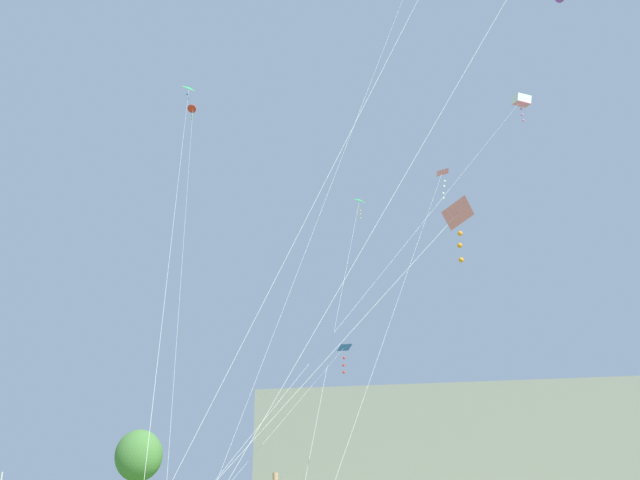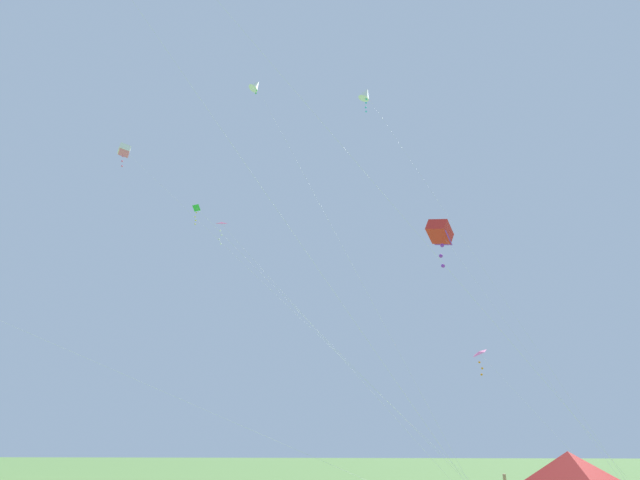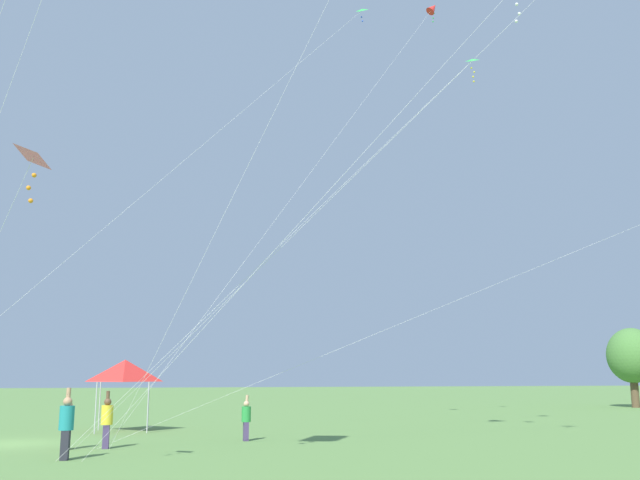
% 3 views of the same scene
% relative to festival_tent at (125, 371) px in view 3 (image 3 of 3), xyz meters
% --- Properties ---
extents(ground_plane, '(220.00, 220.00, 0.00)m').
position_rel_festival_tent_xyz_m(ground_plane, '(5.00, -3.92, -2.67)').
color(ground_plane, '#5B8442').
extents(tree_far_left, '(3.99, 3.59, 6.02)m').
position_rel_festival_tent_xyz_m(tree_far_left, '(-14.86, 37.04, 1.22)').
color(tree_far_left, brown).
rests_on(tree_far_left, ground).
extents(festival_tent, '(2.43, 2.43, 3.16)m').
position_rel_festival_tent_xyz_m(festival_tent, '(0.00, 0.00, 0.00)').
color(festival_tent, '#B7B7BC').
rests_on(festival_tent, ground).
extents(person_green_shirt, '(0.35, 0.35, 1.73)m').
position_rel_festival_tent_xyz_m(person_green_shirt, '(5.71, 4.84, -1.83)').
color(person_green_shirt, '#473860').
rests_on(person_green_shirt, ground).
extents(person_yellow_shirt, '(0.40, 0.40, 1.95)m').
position_rel_festival_tent_xyz_m(person_yellow_shirt, '(7.49, -0.22, -1.72)').
color(person_yellow_shirt, '#473860').
rests_on(person_yellow_shirt, ground).
extents(person_red_shirt, '(0.38, 0.38, 1.85)m').
position_rel_festival_tent_xyz_m(person_red_shirt, '(7.49, -1.49, -1.77)').
color(person_red_shirt, '#282833').
rests_on(person_red_shirt, ground).
extents(person_teal_shirt, '(0.44, 0.44, 2.12)m').
position_rel_festival_tent_xyz_m(person_teal_shirt, '(10.67, -1.19, -1.64)').
color(person_teal_shirt, '#282833').
rests_on(person_teal_shirt, ground).
extents(kite_green_delta_1, '(1.69, 14.70, 14.85)m').
position_rel_festival_tent_xyz_m(kite_green_delta_1, '(9.70, 12.36, 11.29)').
color(kite_green_delta_1, silver).
rests_on(kite_green_delta_1, ground).
extents(kite_green_delta_3, '(9.76, 18.95, 21.24)m').
position_rel_festival_tent_xyz_m(kite_green_delta_3, '(1.64, 10.22, 17.47)').
color(kite_green_delta_3, silver).
rests_on(kite_green_delta_3, ground).
extents(kite_red_diamond_6, '(8.62, 16.52, 23.33)m').
position_rel_festival_tent_xyz_m(kite_red_diamond_6, '(-0.92, 15.73, 20.08)').
color(kite_red_diamond_6, silver).
rests_on(kite_red_diamond_6, ground).
extents(kite_pink_delta_7, '(6.37, 4.69, 8.23)m').
position_rel_festival_tent_xyz_m(kite_pink_delta_7, '(15.29, -1.89, 5.20)').
color(kite_pink_delta_7, silver).
rests_on(kite_pink_delta_7, ground).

